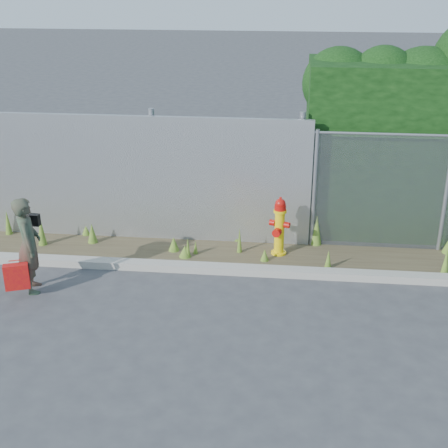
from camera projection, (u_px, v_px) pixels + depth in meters
ground at (235, 336)px, 8.18m from camera, size 80.00×80.00×0.00m
curb at (246, 270)px, 9.81m from camera, size 16.00×0.22×0.12m
weed_strip at (232, 249)px, 10.45m from camera, size 16.00×1.32×0.55m
corrugated_fence at (65, 176)px, 10.83m from camera, size 8.50×0.21×2.30m
fire_hydrant at (280, 227)px, 10.27m from camera, size 0.34×0.31×1.02m
woman at (29, 245)px, 9.07m from camera, size 0.51×0.62×1.46m
red_tote_bag at (17, 277)px, 8.94m from camera, size 0.35×0.13×0.45m
black_shoulder_bag at (32, 220)px, 9.19m from camera, size 0.23×0.10×0.18m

